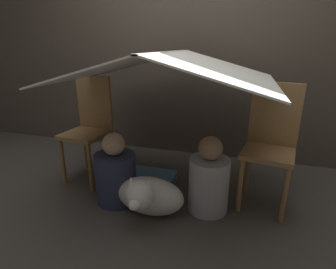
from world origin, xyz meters
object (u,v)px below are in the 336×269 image
chair_right (270,142)px  person_front (116,174)px  person_second (209,180)px  dog (148,195)px  chair_left (90,125)px

chair_right → person_front: (-1.15, -0.32, -0.28)m
person_front → person_second: bearing=6.5°
person_second → person_front: bearing=-173.5°
chair_right → person_front: chair_right is taller
chair_right → dog: (-0.83, -0.44, -0.35)m
chair_left → person_front: bearing=-31.2°
dog → chair_right: bearing=28.3°
chair_right → dog: 1.00m
person_second → dog: person_second is taller
chair_right → person_second: bearing=-140.6°
chair_left → dog: chair_left is taller
person_front → person_second: person_second is taller
person_front → chair_right: bearing=15.5°
chair_left → person_front: chair_left is taller
person_front → dog: person_front is taller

